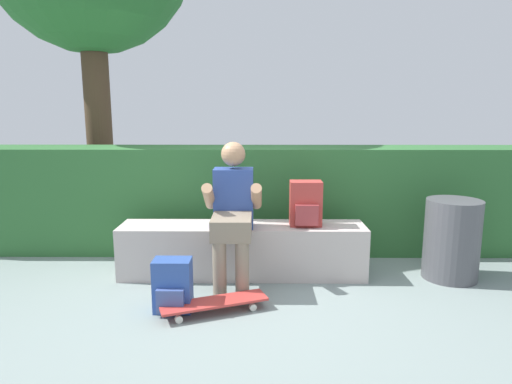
{
  "coord_description": "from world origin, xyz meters",
  "views": [
    {
      "loc": [
        0.15,
        -3.52,
        1.5
      ],
      "look_at": [
        0.12,
        0.39,
        0.77
      ],
      "focal_mm": 31.35,
      "sensor_mm": 36.0,
      "label": 1
    }
  ],
  "objects": [
    {
      "name": "person_skater",
      "position": [
        -0.07,
        0.15,
        0.66
      ],
      "size": [
        0.49,
        0.62,
        1.22
      ],
      "color": "#2D4793",
      "rests_on": "ground"
    },
    {
      "name": "trash_bin",
      "position": [
        1.86,
        0.3,
        0.36
      ],
      "size": [
        0.48,
        0.48,
        0.71
      ],
      "color": "#4C4C51",
      "rests_on": "ground"
    },
    {
      "name": "hedge_row",
      "position": [
        0.16,
        1.15,
        0.55
      ],
      "size": [
        6.49,
        0.62,
        1.1
      ],
      "color": "#2E6431",
      "rests_on": "ground"
    },
    {
      "name": "backpack_on_ground",
      "position": [
        -0.5,
        -0.39,
        0.19
      ],
      "size": [
        0.28,
        0.23,
        0.4
      ],
      "color": "#2D4C99",
      "rests_on": "ground"
    },
    {
      "name": "bench_main",
      "position": [
        0.0,
        0.36,
        0.23
      ],
      "size": [
        2.2,
        0.43,
        0.47
      ],
      "color": "#BBADA8",
      "rests_on": "ground"
    },
    {
      "name": "skateboard_near_person",
      "position": [
        -0.18,
        -0.41,
        0.07
      ],
      "size": [
        0.82,
        0.47,
        0.09
      ],
      "color": "#BC3833",
      "rests_on": "ground"
    },
    {
      "name": "ground_plane",
      "position": [
        0.0,
        0.0,
        0.0
      ],
      "size": [
        24.0,
        24.0,
        0.0
      ],
      "primitive_type": "plane",
      "color": "gray"
    },
    {
      "name": "backpack_on_bench",
      "position": [
        0.56,
        0.35,
        0.66
      ],
      "size": [
        0.28,
        0.23,
        0.4
      ],
      "color": "#B23833",
      "rests_on": "bench_main"
    }
  ]
}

